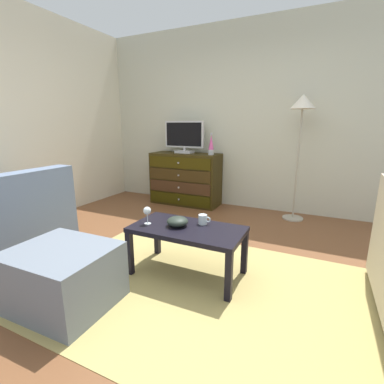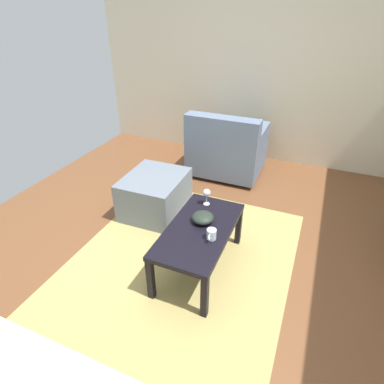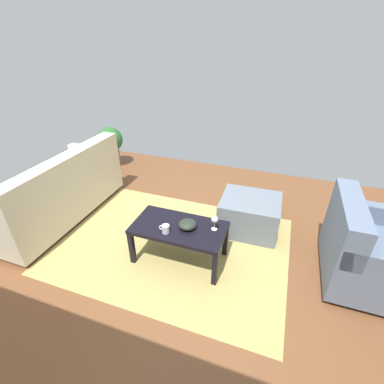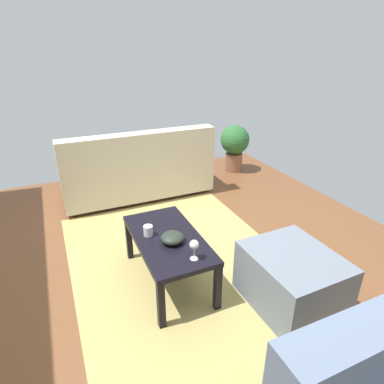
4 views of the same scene
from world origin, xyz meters
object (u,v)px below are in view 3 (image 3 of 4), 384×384
at_px(coffee_table, 179,231).
at_px(ottoman, 249,214).
at_px(mug, 165,229).
at_px(potted_plant, 111,143).
at_px(couch_large, 57,193).
at_px(wine_glass, 215,220).
at_px(armchair, 368,251).
at_px(bowl_decorative, 187,224).

height_order(coffee_table, ottoman, ottoman).
relative_size(mug, potted_plant, 0.16).
distance_m(mug, couch_large, 1.76).
height_order(wine_glass, ottoman, wine_glass).
bearing_deg(coffee_table, ottoman, -128.97).
bearing_deg(armchair, couch_large, 1.68).
bearing_deg(bowl_decorative, potted_plant, -40.61).
height_order(coffee_table, bowl_decorative, bowl_decorative).
height_order(ottoman, potted_plant, potted_plant).
xyz_separation_m(mug, couch_large, (1.71, -0.36, -0.13)).
xyz_separation_m(ottoman, potted_plant, (2.69, -1.09, 0.22)).
bearing_deg(potted_plant, wine_glass, 143.64).
bearing_deg(couch_large, wine_glass, 175.96).
bearing_deg(armchair, bowl_decorative, 10.75).
distance_m(wine_glass, ottoman, 0.82).
bearing_deg(armchair, coffee_table, 10.44).
height_order(coffee_table, mug, mug).
height_order(coffee_table, wine_glass, wine_glass).
relative_size(armchair, potted_plant, 1.27).
distance_m(couch_large, armchair, 3.61).
relative_size(couch_large, potted_plant, 2.61).
relative_size(bowl_decorative, potted_plant, 0.26).
bearing_deg(coffee_table, bowl_decorative, -175.58).
xyz_separation_m(wine_glass, bowl_decorative, (0.26, 0.07, -0.07)).
height_order(bowl_decorative, couch_large, couch_large).
bearing_deg(potted_plant, bowl_decorative, 139.39).
bearing_deg(armchair, mug, 13.84).
height_order(bowl_decorative, armchair, armchair).
relative_size(mug, couch_large, 0.06).
bearing_deg(potted_plant, couch_large, 99.07).
bearing_deg(wine_glass, armchair, -169.87).
distance_m(mug, armchair, 1.95).
bearing_deg(mug, couch_large, -11.87).
distance_m(wine_glass, mug, 0.50).
xyz_separation_m(mug, ottoman, (-0.71, -0.90, -0.26)).
relative_size(bowl_decorative, couch_large, 0.10).
xyz_separation_m(couch_large, ottoman, (-2.43, -0.54, -0.13)).
bearing_deg(bowl_decorative, ottoman, -124.87).
distance_m(coffee_table, potted_plant, 2.77).
height_order(coffee_table, couch_large, couch_large).
bearing_deg(wine_glass, couch_large, -4.04).
relative_size(coffee_table, armchair, 1.05).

